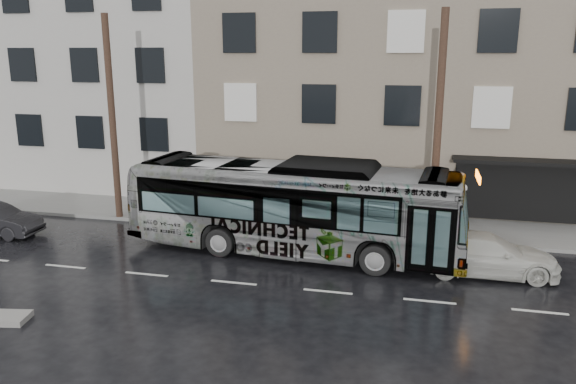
% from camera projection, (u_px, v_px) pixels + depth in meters
% --- Properties ---
extents(ground, '(120.00, 120.00, 0.00)m').
position_uv_depth(ground, '(255.00, 257.00, 21.21)').
color(ground, black).
rests_on(ground, ground).
extents(sidewalk, '(90.00, 3.60, 0.15)m').
position_uv_depth(sidewalk, '(285.00, 219.00, 25.83)').
color(sidewalk, gray).
rests_on(sidewalk, ground).
extents(building_taupe, '(20.00, 12.00, 11.00)m').
position_uv_depth(building_taupe, '(406.00, 90.00, 30.77)').
color(building_taupe, gray).
rests_on(building_taupe, ground).
extents(building_grey, '(26.00, 15.00, 16.00)m').
position_uv_depth(building_grey, '(51.00, 45.00, 36.67)').
color(building_grey, '#B6B3AC').
rests_on(building_grey, ground).
extents(utility_pole_front, '(0.30, 0.30, 9.00)m').
position_uv_depth(utility_pole_front, '(438.00, 128.00, 21.77)').
color(utility_pole_front, '#483024').
rests_on(utility_pole_front, sidewalk).
extents(utility_pole_rear, '(0.30, 0.30, 9.00)m').
position_uv_depth(utility_pole_rear, '(112.00, 119.00, 24.87)').
color(utility_pole_rear, '#483024').
rests_on(utility_pole_rear, sidewalk).
extents(sign_post, '(0.06, 0.06, 2.40)m').
position_uv_depth(sign_post, '(461.00, 212.00, 22.32)').
color(sign_post, slate).
rests_on(sign_post, sidewalk).
extents(bus, '(13.12, 4.18, 3.59)m').
position_uv_depth(bus, '(294.00, 207.00, 21.34)').
color(bus, '#B2B2B2').
rests_on(bus, ground).
extents(white_sedan, '(5.01, 2.23, 1.43)m').
position_uv_depth(white_sedan, '(485.00, 254.00, 19.48)').
color(white_sedan, silver).
rests_on(white_sedan, ground).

